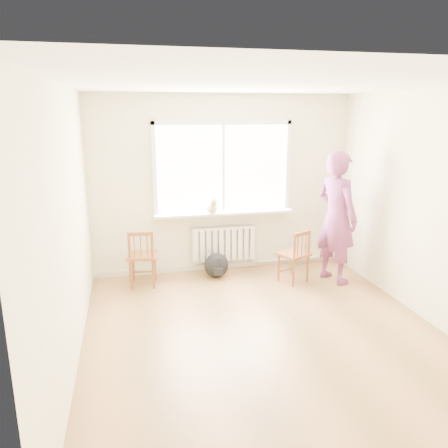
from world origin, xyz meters
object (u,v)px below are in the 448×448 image
chair_right (296,256)px  chair_left (142,258)px  person (336,218)px  cat (212,206)px  backpack (216,265)px

chair_right → chair_left: bearing=-34.0°
person → cat: 1.83m
chair_left → backpack: chair_left is taller
cat → chair_right: bearing=-31.5°
person → backpack: (-1.67, 0.50, -0.77)m
chair_right → cat: 1.44m
cat → backpack: (0.03, -0.17, -0.88)m
person → backpack: 1.90m
chair_left → cat: cat is taller
chair_left → cat: bearing=-157.3°
backpack → chair_left: bearing=-174.1°
chair_left → person: (2.77, -0.38, 0.53)m
person → backpack: size_ratio=5.15×
cat → backpack: 0.90m
chair_right → backpack: bearing=-47.8°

